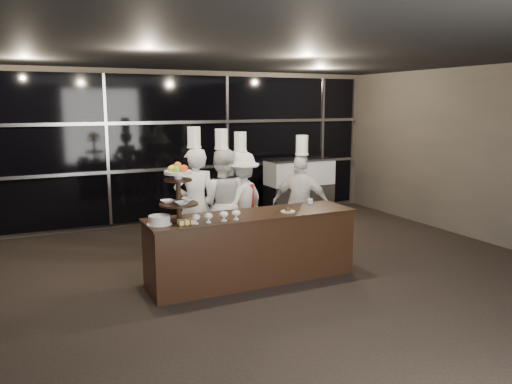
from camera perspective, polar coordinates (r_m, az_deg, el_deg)
name	(u,v)px	position (r m, az deg, el deg)	size (l,w,h in m)	color
room	(298,185)	(5.37, 4.78, 0.80)	(10.00, 10.00, 10.00)	black
window_wall	(170,148)	(9.92, -9.79, 4.98)	(8.60, 0.10, 2.80)	black
buffet_counter	(252,247)	(6.73, -0.44, -6.28)	(2.84, 0.74, 0.92)	black
display_stand	(178,188)	(6.19, -8.87, 0.44)	(0.48, 0.48, 0.74)	black
compotes	(216,215)	(6.18, -4.58, -2.68)	(0.64, 0.11, 0.12)	silver
layer_cake	(159,220)	(6.14, -10.98, -3.17)	(0.30, 0.30, 0.11)	white
pastry_squares	(186,222)	(6.12, -8.00, -3.38)	(0.20, 0.13, 0.05)	#EACC72
small_plate	(288,211)	(6.75, 3.67, -2.15)	(0.20, 0.20, 0.05)	white
chef_cup	(310,201)	(7.32, 6.21, -1.06)	(0.08, 0.08, 0.07)	white
display_case	(299,185)	(10.44, 4.95, 0.82)	(1.41, 0.62, 1.24)	#A5A5AA
chef_a	(195,203)	(7.49, -6.94, -1.31)	(0.68, 0.49, 2.03)	silver
chef_b	(222,203)	(7.69, -3.90, -1.22)	(1.02, 0.95, 1.99)	white
chef_c	(241,202)	(7.85, -1.78, -1.18)	(1.22, 1.09, 1.93)	silver
chef_d	(301,203)	(7.88, 5.16, -1.31)	(0.93, 0.92, 1.88)	white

